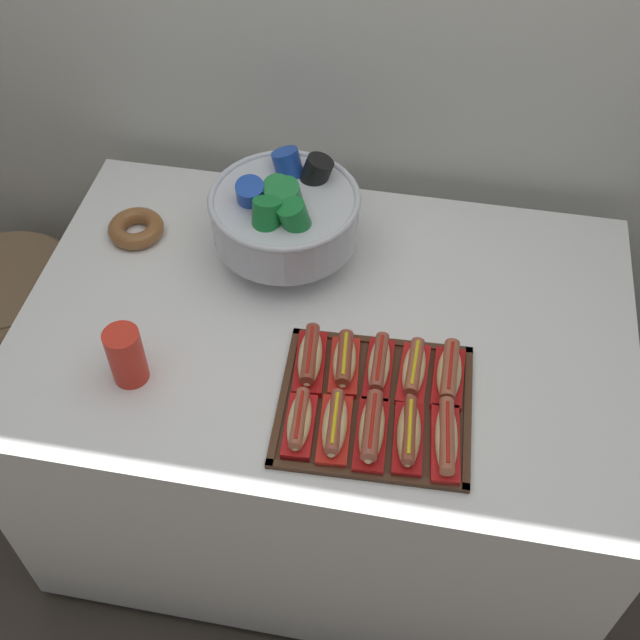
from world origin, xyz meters
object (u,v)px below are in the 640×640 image
floor_vase (26,332)px  hot_dog_3 (409,434)px  hot_dog_5 (310,358)px  punch_bowl (285,213)px  donut (136,228)px  serving_tray (375,405)px  hot_dog_8 (414,370)px  buffet_table (325,412)px  cup_stack (126,356)px  hot_dog_1 (335,426)px  hot_dog_2 (372,429)px  hot_dog_9 (449,374)px  hot_dog_0 (298,422)px  hot_dog_6 (344,362)px  hot_dog_7 (379,366)px  hot_dog_4 (446,439)px

floor_vase → hot_dog_3: size_ratio=6.09×
hot_dog_5 → punch_bowl: 0.37m
floor_vase → donut: floor_vase is taller
serving_tray → hot_dog_8: (0.07, 0.09, 0.03)m
buffet_table → serving_tray: (0.14, -0.22, 0.38)m
cup_stack → buffet_table: bearing=31.5°
hot_dog_1 → hot_dog_3: bearing=2.4°
hot_dog_2 → hot_dog_9: size_ratio=1.12×
hot_dog_0 → cup_stack: (-0.39, 0.07, 0.04)m
serving_tray → hot_dog_1: size_ratio=2.47×
hot_dog_6 → hot_dog_9: (0.22, 0.01, -0.00)m
hot_dog_1 → serving_tray: bearing=50.1°
hot_dog_9 → floor_vase: bearing=163.6°
hot_dog_0 → hot_dog_1: bearing=2.4°
floor_vase → hot_dog_2: size_ratio=5.87×
hot_dog_1 → hot_dog_9: size_ratio=1.07×
hot_dog_2 → punch_bowl: bearing=119.5°
hot_dog_0 → punch_bowl: (-0.13, 0.50, 0.10)m
hot_dog_3 → hot_dog_8: size_ratio=1.07×
buffet_table → hot_dog_3: bearing=-53.7°
buffet_table → punch_bowl: size_ratio=3.97×
hot_dog_1 → hot_dog_2: (0.07, 0.00, 0.00)m
serving_tray → hot_dog_9: bearing=31.2°
hot_dog_6 → hot_dog_8: bearing=2.4°
hot_dog_2 → hot_dog_7: hot_dog_2 is taller
hot_dog_6 → punch_bowl: punch_bowl is taller
buffet_table → hot_dog_9: 0.52m
hot_dog_1 → donut: (-0.60, 0.50, -0.01)m
hot_dog_0 → punch_bowl: 0.53m
hot_dog_0 → serving_tray: bearing=31.2°
hot_dog_8 → hot_dog_9: size_ratio=1.01×
hot_dog_8 → hot_dog_4: bearing=-63.2°
hot_dog_4 → hot_dog_1: bearing=-177.6°
hot_dog_1 → hot_dog_6: hot_dog_6 is taller
hot_dog_1 → hot_dog_8: bearing=50.1°
hot_dog_3 → hot_dog_2: bearing=-177.6°
buffet_table → hot_dog_7: hot_dog_7 is taller
hot_dog_4 → donut: (-0.82, 0.49, -0.01)m
floor_vase → hot_dog_0: floor_vase is taller
hot_dog_7 → hot_dog_9: same height
hot_dog_6 → hot_dog_9: bearing=2.4°
serving_tray → hot_dog_2: hot_dog_2 is taller
hot_dog_0 → hot_dog_4: 0.30m
hot_dog_7 → punch_bowl: size_ratio=0.47×
hot_dog_6 → hot_dog_9: 0.23m
cup_stack → hot_dog_8: bearing=9.5°
buffet_table → hot_dog_7: size_ratio=8.36×
hot_dog_2 → hot_dog_6: 0.18m
hot_dog_0 → hot_dog_5: (-0.01, 0.16, 0.00)m
floor_vase → serving_tray: size_ratio=2.50×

